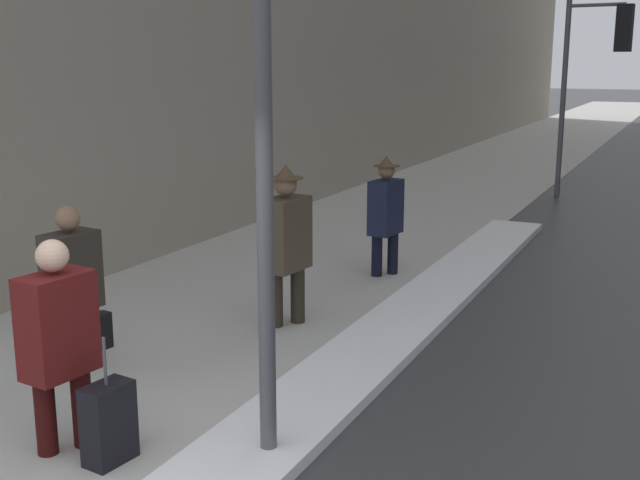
# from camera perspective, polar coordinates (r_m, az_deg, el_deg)

# --- Properties ---
(sidewalk_slab) EXTENTS (4.00, 80.00, 0.01)m
(sidewalk_slab) POSITION_cam_1_polar(r_m,az_deg,el_deg) (18.99, 9.97, 3.99)
(sidewalk_slab) COLOR #B2AFA8
(sidewalk_slab) RESTS_ON ground
(snow_bank_curb) EXTENTS (0.84, 11.23, 0.10)m
(snow_bank_curb) POSITION_cam_1_polar(r_m,az_deg,el_deg) (8.94, 6.37, -5.47)
(snow_bank_curb) COLOR white
(snow_bank_curb) RESTS_ON ground
(lamp_post) EXTENTS (0.28, 0.28, 4.55)m
(lamp_post) POSITION_cam_1_polar(r_m,az_deg,el_deg) (5.32, -4.08, 11.81)
(lamp_post) COLOR #515156
(lamp_post) RESTS_ON ground
(traffic_light_near) EXTENTS (1.31, 0.34, 4.02)m
(traffic_light_near) POSITION_cam_1_polar(r_m,az_deg,el_deg) (17.22, 19.26, 12.31)
(traffic_light_near) COLOR #515156
(traffic_light_near) RESTS_ON ground
(pedestrian_with_shoulder_bag) EXTENTS (0.37, 0.75, 1.60)m
(pedestrian_with_shoulder_bag) POSITION_cam_1_polar(r_m,az_deg,el_deg) (6.09, -18.02, -6.53)
(pedestrian_with_shoulder_bag) COLOR #340C0C
(pedestrian_with_shoulder_bag) RESTS_ON ground
(pedestrian_in_glasses) EXTENTS (0.35, 0.53, 1.54)m
(pedestrian_in_glasses) POSITION_cam_1_polar(r_m,az_deg,el_deg) (7.67, -17.22, -2.75)
(pedestrian_in_glasses) COLOR black
(pedestrian_in_glasses) RESTS_ON ground
(pedestrian_nearside) EXTENTS (0.38, 0.58, 1.76)m
(pedestrian_nearside) POSITION_cam_1_polar(r_m,az_deg,el_deg) (8.53, -2.42, 0.08)
(pedestrian_nearside) COLOR #2A241B
(pedestrian_nearside) RESTS_ON ground
(pedestrian_trailing) EXTENTS (0.35, 0.53, 1.61)m
(pedestrian_trailing) POSITION_cam_1_polar(r_m,az_deg,el_deg) (10.58, 4.69, 2.07)
(pedestrian_trailing) COLOR black
(pedestrian_trailing) RESTS_ON ground
(rolling_suitcase) EXTENTS (0.26, 0.38, 0.95)m
(rolling_suitcase) POSITION_cam_1_polar(r_m,az_deg,el_deg) (6.02, -14.79, -12.53)
(rolling_suitcase) COLOR black
(rolling_suitcase) RESTS_ON ground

